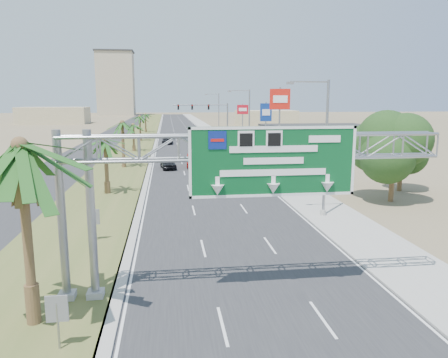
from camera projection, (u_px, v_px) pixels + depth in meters
name	position (u px, v px, depth m)	size (l,w,h in m)	color
road	(182.00, 132.00, 117.54)	(12.00, 300.00, 0.02)	#28282B
sidewalk_right	(213.00, 132.00, 118.62)	(4.00, 300.00, 0.10)	#9E9B93
median_grass	(144.00, 132.00, 116.26)	(7.00, 300.00, 0.12)	#515D29
opposing_road	(117.00, 133.00, 115.37)	(8.00, 300.00, 0.02)	#28282B
sign_gantry	(236.00, 160.00, 18.69)	(16.75, 1.24, 7.50)	gray
palm_near	(20.00, 147.00, 15.62)	(5.70, 5.70, 8.35)	brown
palm_row_b	(105.00, 141.00, 39.36)	(3.99, 3.99, 5.95)	brown
palm_row_c	(122.00, 123.00, 54.83)	(3.99, 3.99, 6.75)	brown
palm_row_d	(133.00, 125.00, 72.61)	(3.99, 3.99, 5.45)	brown
palm_row_e	(140.00, 117.00, 91.03)	(3.99, 3.99, 6.15)	brown
palm_row_f	(145.00, 115.00, 115.49)	(3.99, 3.99, 5.75)	brown
streetlight_near	(323.00, 154.00, 31.78)	(3.27, 0.44, 10.00)	gray
streetlight_mid	(248.00, 128.00, 61.05)	(3.27, 0.44, 10.00)	gray
streetlight_far	(218.00, 118.00, 96.17)	(3.27, 0.44, 10.00)	gray
signal_mast	(217.00, 121.00, 80.24)	(10.28, 0.71, 8.00)	gray
store_building	(315.00, 138.00, 77.06)	(18.00, 10.00, 4.00)	tan
oak_near	(394.00, 149.00, 36.70)	(4.50, 4.50, 6.80)	brown
oak_far	(402.00, 151.00, 41.11)	(3.50, 3.50, 5.60)	brown
median_signback_a	(57.00, 313.00, 14.82)	(0.75, 0.08, 2.08)	gray
median_signback_b	(93.00, 219.00, 26.44)	(0.75, 0.08, 2.08)	gray
tower_distant	(116.00, 84.00, 246.92)	(20.00, 16.00, 35.00)	tan
building_distant_left	(54.00, 115.00, 160.05)	(24.00, 14.00, 6.00)	tan
building_distant_right	(266.00, 118.00, 150.19)	(20.00, 12.00, 5.00)	tan
car_left_lane	(168.00, 163.00, 54.91)	(1.71, 4.25, 1.45)	black
car_mid_lane	(194.00, 161.00, 56.61)	(1.74, 4.99, 1.64)	maroon
car_right_lane	(221.00, 145.00, 77.48)	(2.34, 5.08, 1.41)	gray
car_far	(168.00, 140.00, 86.02)	(2.04, 5.02, 1.46)	black
pole_sign_red_near	(280.00, 105.00, 51.59)	(2.40, 0.90, 10.08)	gray
pole_sign_blue	(266.00, 114.00, 73.81)	(2.02, 0.54, 8.22)	gray
pole_sign_red_far	(243.00, 112.00, 85.50)	(2.21, 0.76, 7.84)	gray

